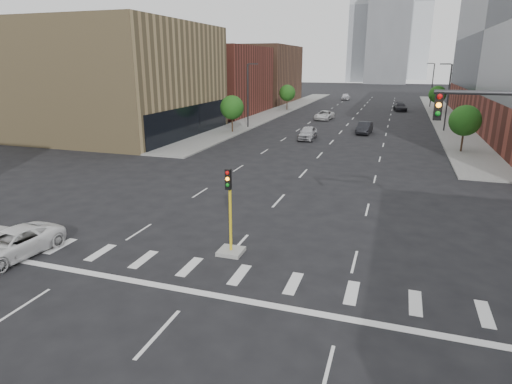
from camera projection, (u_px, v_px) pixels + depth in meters
The scene contains 23 objects.
ground at pixel (125, 370), 13.32m from camera, with size 400.00×400.00×0.00m, color black.
sidewalk_left_far at pixel (281, 110), 85.03m from camera, with size 5.00×92.00×0.15m, color gray.
sidewalk_right_far at pixel (444, 116), 76.00m from camera, with size 5.00×92.00×0.15m, color gray.
building_left_mid at pixel (122, 80), 55.89m from camera, with size 20.00×24.00×14.00m, color #9A8357.
building_left_far_a at pixel (206, 80), 79.80m from camera, with size 20.00×22.00×12.00m, color brown.
building_left_far_b at pixel (251, 74), 103.27m from camera, with size 20.00×24.00×13.00m, color brown.
tower_left at pixel (375, 6), 205.38m from camera, with size 22.00×22.00×70.00m, color #B2B7BC.
tower_right at pixel (414, 4), 234.85m from camera, with size 20.00×20.00×80.00m, color #B2B7BC.
tower_mid at pixel (389, 32), 188.59m from camera, with size 18.00×18.00×44.00m, color slate.
median_traffic_signal at pixel (230, 236), 21.19m from camera, with size 1.20×1.20×4.40m.
streetlight_right_a at pixel (447, 95), 57.79m from camera, with size 1.60×0.22×9.07m.
streetlight_right_b at pixel (432, 83), 89.58m from camera, with size 1.60×0.22×9.07m.
streetlight_left at pixel (248, 93), 61.32m from camera, with size 1.60×0.22×9.07m.
tree_left_near at pixel (232, 107), 57.42m from camera, with size 3.20×3.20×4.85m.
tree_left_far at pixel (287, 93), 84.67m from camera, with size 3.20×3.20×4.85m.
tree_right_near at pixel (465, 121), 44.46m from camera, with size 3.20×3.20×4.85m.
tree_right_far at pixel (437, 94), 80.79m from camera, with size 3.20×3.20×4.85m.
car_near_left at pixel (308, 133), 53.06m from camera, with size 1.93×4.79×1.63m, color #B5B4B9.
car_mid_right at pixel (365, 128), 57.37m from camera, with size 1.65×4.74×1.56m, color black.
car_far_left at pixel (324, 115), 71.45m from camera, with size 2.43×5.27×1.47m, color silver.
car_deep_right at pixel (400, 107), 84.21m from camera, with size 2.19×5.39×1.57m, color black.
car_distant at pixel (346, 97), 109.06m from camera, with size 1.95×4.85×1.65m, color silver.
parked_minivan at pixel (12, 244), 20.88m from camera, with size 2.30×4.99×1.39m, color white.
Camera 1 is at (7.38, -9.28, 9.20)m, focal length 30.00 mm.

